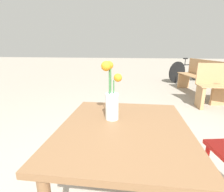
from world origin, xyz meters
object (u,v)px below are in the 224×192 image
object	(u,v)px
flower_vase	(112,99)
bench_middle	(202,76)
bicycle	(188,71)
table_front	(124,144)

from	to	relation	value
flower_vase	bench_middle	xyz separation A→B (m)	(1.72, 3.49, -0.36)
bench_middle	bicycle	xyz separation A→B (m)	(0.16, 1.84, -0.10)
table_front	flower_vase	size ratio (longest dim) A/B	2.42
table_front	bench_middle	xyz separation A→B (m)	(1.63, 3.59, -0.13)
bench_middle	bicycle	bearing A→B (deg)	85.11
table_front	flower_vase	xyz separation A→B (m)	(-0.08, 0.10, 0.24)
bicycle	bench_middle	bearing A→B (deg)	-94.89
table_front	bicycle	bearing A→B (deg)	71.76
table_front	flower_vase	bearing A→B (deg)	131.05
flower_vase	bicycle	xyz separation A→B (m)	(1.88, 5.34, -0.46)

